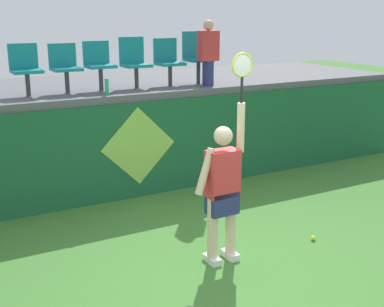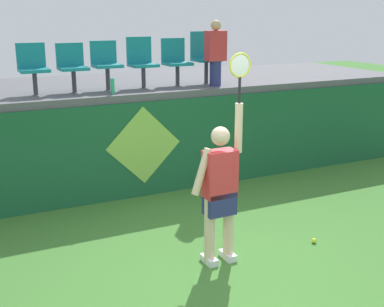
% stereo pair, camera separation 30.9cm
% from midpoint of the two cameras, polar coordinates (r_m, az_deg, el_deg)
% --- Properties ---
extents(ground_plane, '(40.00, 40.00, 0.00)m').
position_cam_midpoint_polar(ground_plane, '(6.20, 5.75, -12.77)').
color(ground_plane, '#3D752D').
extents(court_back_wall, '(11.53, 0.20, 1.56)m').
position_cam_midpoint_polar(court_back_wall, '(8.35, -4.59, 0.53)').
color(court_back_wall, '#195633').
rests_on(court_back_wall, ground_plane).
extents(spectator_platform, '(11.53, 3.03, 0.12)m').
position_cam_midpoint_polar(spectator_platform, '(9.54, -7.96, 7.45)').
color(spectator_platform, '#56565B').
rests_on(spectator_platform, court_back_wall).
extents(tennis_player, '(0.75, 0.27, 2.49)m').
position_cam_midpoint_polar(tennis_player, '(6.03, 4.62, -3.85)').
color(tennis_player, white).
rests_on(tennis_player, ground_plane).
extents(tennis_ball, '(0.07, 0.07, 0.07)m').
position_cam_midpoint_polar(tennis_ball, '(7.03, 14.66, -9.36)').
color(tennis_ball, '#D1E533').
rests_on(tennis_ball, ground_plane).
extents(water_bottle, '(0.06, 0.06, 0.25)m').
position_cam_midpoint_polar(water_bottle, '(8.16, -7.75, 7.42)').
color(water_bottle, '#26B272').
rests_on(water_bottle, spectator_platform).
extents(stadium_chair_0, '(0.44, 0.42, 0.79)m').
position_cam_midpoint_polar(stadium_chair_0, '(8.37, -16.26, 9.33)').
color(stadium_chair_0, '#38383D').
rests_on(stadium_chair_0, spectator_platform).
extents(stadium_chair_1, '(0.44, 0.42, 0.77)m').
position_cam_midpoint_polar(stadium_chair_1, '(8.49, -12.18, 9.65)').
color(stadium_chair_1, '#38383D').
rests_on(stadium_chair_1, spectator_platform).
extents(stadium_chair_2, '(0.44, 0.42, 0.79)m').
position_cam_midpoint_polar(stadium_chair_2, '(8.64, -8.54, 10.03)').
color(stadium_chair_2, '#38383D').
rests_on(stadium_chair_2, spectator_platform).
extents(stadium_chair_3, '(0.44, 0.42, 0.84)m').
position_cam_midpoint_polar(stadium_chair_3, '(8.86, -4.63, 10.33)').
color(stadium_chair_3, '#38383D').
rests_on(stadium_chair_3, spectator_platform).
extents(stadium_chair_4, '(0.44, 0.42, 0.81)m').
position_cam_midpoint_polar(stadium_chair_4, '(9.11, -0.84, 10.43)').
color(stadium_chair_4, '#38383D').
rests_on(stadium_chair_4, spectator_platform).
extents(stadium_chair_5, '(0.44, 0.42, 0.91)m').
position_cam_midpoint_polar(stadium_chair_5, '(9.36, 2.34, 10.93)').
color(stadium_chair_5, '#38383D').
rests_on(stadium_chair_5, spectator_platform).
extents(spectator_0, '(0.34, 0.20, 1.12)m').
position_cam_midpoint_polar(spectator_0, '(8.99, 3.64, 11.18)').
color(spectator_0, navy).
rests_on(spectator_0, spectator_platform).
extents(wall_signage_mount, '(1.27, 0.01, 1.49)m').
position_cam_midpoint_polar(wall_signage_mount, '(8.49, -4.22, -4.70)').
color(wall_signage_mount, '#195633').
rests_on(wall_signage_mount, ground_plane).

